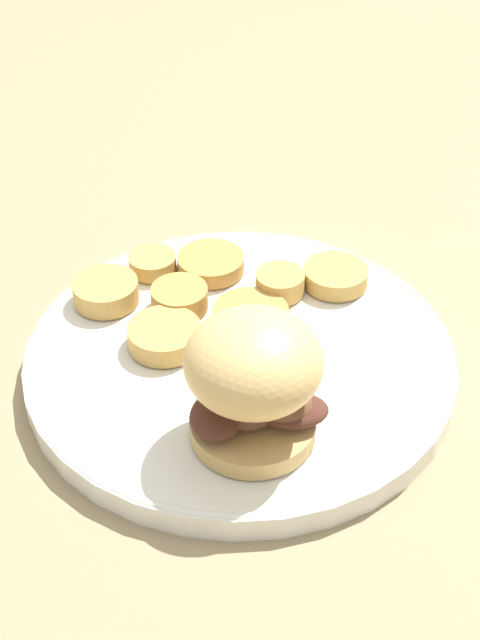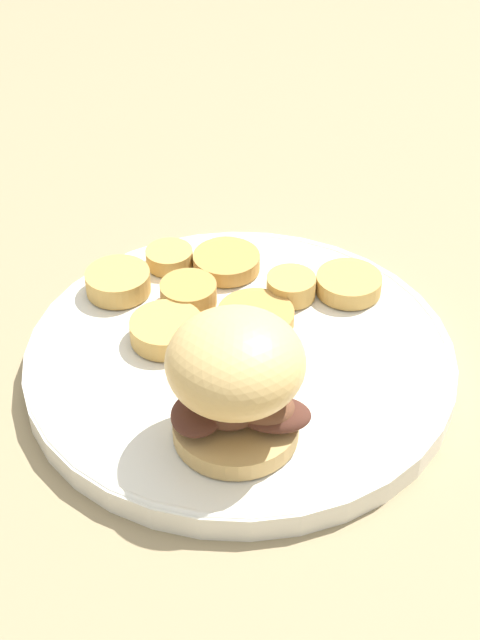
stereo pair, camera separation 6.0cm
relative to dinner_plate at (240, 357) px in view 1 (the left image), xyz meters
The scene contains 11 objects.
ground_plane 0.01m from the dinner_plate, ahead, with size 4.00×4.00×0.00m, color #937F5B.
dinner_plate is the anchor object (origin of this frame).
sandwich 0.10m from the dinner_plate, 75.10° to the left, with size 0.09×0.08×0.09m.
potato_round_0 0.07m from the dinner_plate, 135.70° to the right, with size 0.04×0.04×0.02m, color tan.
potato_round_1 0.07m from the dinner_plate, 67.47° to the right, with size 0.04×0.04×0.02m, color #BC8942.
potato_round_2 0.11m from the dinner_plate, 154.48° to the right, with size 0.05×0.05×0.01m, color tan.
potato_round_3 0.03m from the dinner_plate, 125.62° to the right, with size 0.06×0.06×0.01m, color #BC8942.
potato_round_4 0.10m from the dinner_plate, 97.34° to the right, with size 0.05×0.05×0.01m, color #BC8942.
potato_round_5 0.12m from the dinner_plate, 74.98° to the right, with size 0.04×0.04×0.01m, color tan.
potato_round_6 0.11m from the dinner_plate, 49.80° to the right, with size 0.05×0.05×0.02m, color tan.
potato_round_7 0.05m from the dinner_plate, 25.32° to the right, with size 0.05×0.05×0.02m, color tan.
Camera 1 is at (0.17, 0.44, 0.42)m, focal length 50.00 mm.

